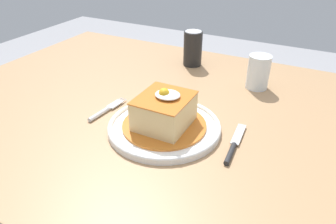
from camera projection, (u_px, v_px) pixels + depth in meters
name	position (u px, v px, depth m)	size (l,w,h in m)	color
dining_table	(172.00, 137.00, 0.93)	(1.40, 0.97, 0.73)	#A87F56
main_plate	(164.00, 126.00, 0.79)	(0.28, 0.28, 0.02)	white
sandwich_meal	(164.00, 113.00, 0.77)	(0.21, 0.21, 0.10)	#C66B23
fork	(105.00, 111.00, 0.86)	(0.03, 0.14, 0.01)	silver
knife	(233.00, 148.00, 0.72)	(0.03, 0.17, 0.01)	#262628
soda_can	(193.00, 48.00, 1.13)	(0.07, 0.07, 0.12)	black
drinking_glass	(258.00, 74.00, 0.98)	(0.07, 0.07, 0.10)	gold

